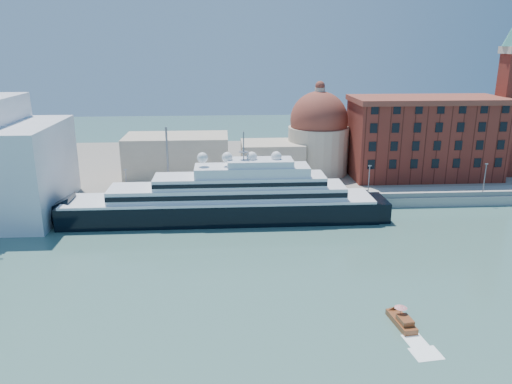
{
  "coord_description": "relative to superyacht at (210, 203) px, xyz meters",
  "views": [
    {
      "loc": [
        -6.26,
        -87.43,
        39.91
      ],
      "look_at": [
        0.74,
        18.0,
        8.26
      ],
      "focal_mm": 35.0,
      "sensor_mm": 36.0,
      "label": 1
    }
  ],
  "objects": [
    {
      "name": "water_taxi",
      "position": [
        29.05,
        -47.16,
        -3.5
      ],
      "size": [
        2.83,
        6.58,
        3.03
      ],
      "rotation": [
        0.0,
        0.0,
        0.11
      ],
      "color": "brown",
      "rests_on": "ground"
    },
    {
      "name": "lamp_posts",
      "position": [
        -3.11,
        9.27,
        5.62
      ],
      "size": [
        120.8,
        2.4,
        18.0
      ],
      "color": "slate",
      "rests_on": "quay"
    },
    {
      "name": "quay_fence",
      "position": [
        9.55,
        6.5,
        -1.13
      ],
      "size": [
        180.0,
        0.1,
        1.2
      ],
      "primitive_type": "cube",
      "color": "slate",
      "rests_on": "quay"
    },
    {
      "name": "campanile",
      "position": [
        85.55,
        29.0,
        24.53
      ],
      "size": [
        8.4,
        8.4,
        47.0
      ],
      "color": "maroon",
      "rests_on": "land"
    },
    {
      "name": "land",
      "position": [
        9.55,
        52.0,
        -3.23
      ],
      "size": [
        260.0,
        72.0,
        2.0
      ],
      "primitive_type": "cube",
      "color": "slate",
      "rests_on": "ground"
    },
    {
      "name": "church",
      "position": [
        15.94,
        34.72,
        6.68
      ],
      "size": [
        66.0,
        18.0,
        25.5
      ],
      "color": "beige",
      "rests_on": "land"
    },
    {
      "name": "superyacht",
      "position": [
        0.0,
        0.0,
        0.0
      ],
      "size": [
        81.92,
        11.36,
        24.48
      ],
      "color": "black",
      "rests_on": "ground"
    },
    {
      "name": "quay",
      "position": [
        9.55,
        11.0,
        -2.98
      ],
      "size": [
        180.0,
        10.0,
        2.5
      ],
      "primitive_type": "cube",
      "color": "gray",
      "rests_on": "ground"
    },
    {
      "name": "ground",
      "position": [
        9.55,
        -23.0,
        -4.23
      ],
      "size": [
        400.0,
        400.0,
        0.0
      ],
      "primitive_type": "plane",
      "color": "#3B665F",
      "rests_on": "ground"
    },
    {
      "name": "warehouse",
      "position": [
        61.55,
        29.0,
        9.56
      ],
      "size": [
        43.0,
        19.0,
        23.25
      ],
      "color": "maroon",
      "rests_on": "land"
    }
  ]
}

